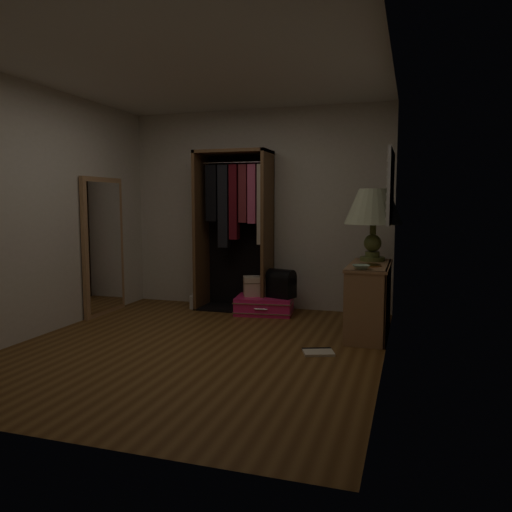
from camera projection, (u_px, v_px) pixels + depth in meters
name	position (u px, v px, depth m)	size (l,w,h in m)	color
ground	(197.00, 347.00, 4.83)	(4.00, 4.00, 0.00)	brown
room_walls	(204.00, 191.00, 4.68)	(3.52, 4.02, 2.60)	beige
console_bookshelf	(369.00, 297.00, 5.32)	(0.42, 1.12, 0.75)	#9B6E4B
open_wardrobe	(236.00, 217.00, 6.45)	(0.95, 0.50, 2.05)	brown
floor_mirror	(104.00, 246.00, 6.19)	(0.06, 0.80, 1.70)	#A57850
pink_suitcase	(264.00, 305.00, 6.27)	(0.78, 0.61, 0.22)	#E21B64
train_case	(258.00, 286.00, 6.32)	(0.43, 0.37, 0.26)	#C3B095
black_bag	(281.00, 283.00, 6.18)	(0.38, 0.30, 0.36)	black
table_lamp	(373.00, 208.00, 5.46)	(0.64, 0.64, 0.79)	#4D5A2B
brass_tray	(369.00, 265.00, 5.08)	(0.30, 0.30, 0.01)	olive
ceramic_bowl	(361.00, 267.00, 4.84)	(0.17, 0.17, 0.04)	#9FBFA3
white_jug	(194.00, 302.00, 6.56)	(0.12, 0.12, 0.21)	silver
floor_book	(318.00, 352.00, 4.64)	(0.34, 0.30, 0.03)	beige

